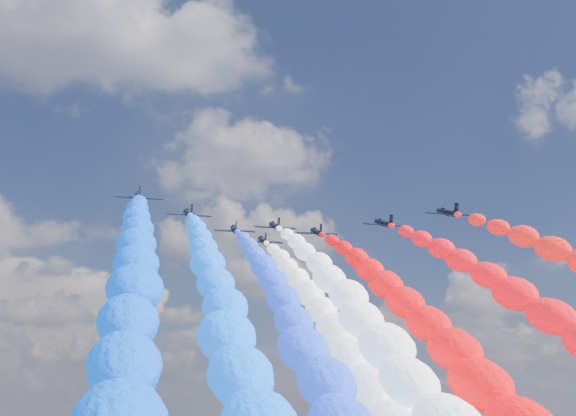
{
  "coord_description": "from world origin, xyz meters",
  "views": [
    {
      "loc": [
        -29.32,
        -140.23,
        68.61
      ],
      "look_at": [
        0.0,
        4.0,
        109.99
      ],
      "focal_mm": 47.96,
      "sensor_mm": 36.0,
      "label": 1
    }
  ],
  "objects": [
    {
      "name": "jet_6",
      "position": [
        20.06,
        4.51,
        107.99
      ],
      "size": [
        9.08,
        12.02,
        6.2
      ],
      "primitive_type": null,
      "rotation": [
        0.34,
        0.0,
        0.05
      ],
      "color": "black"
    },
    {
      "name": "jet_1",
      "position": [
        -19.57,
        4.63,
        107.99
      ],
      "size": [
        9.3,
        12.17,
        6.2
      ],
      "primitive_type": null,
      "rotation": [
        0.34,
        0.0,
        0.07
      ],
      "color": "black"
    },
    {
      "name": "trail_5",
      "position": [
        8.36,
        -41.81,
        80.61
      ],
      "size": [
        6.97,
        110.27,
        58.49
      ],
      "primitive_type": null,
      "color": "red"
    },
    {
      "name": "jet_3",
      "position": [
        -1.3,
        11.14,
        107.99
      ],
      "size": [
        8.59,
        11.67,
        6.2
      ],
      "primitive_type": null,
      "rotation": [
        0.34,
        0.0,
        0.01
      ],
      "color": "black"
    },
    {
      "name": "jet_5",
      "position": [
        8.36,
        14.41,
        107.99
      ],
      "size": [
        8.72,
        11.76,
        6.2
      ],
      "primitive_type": null,
      "rotation": [
        0.34,
        0.0,
        -0.02
      ],
      "color": "black"
    },
    {
      "name": "jet_2",
      "position": [
        -9.13,
        15.61,
        107.99
      ],
      "size": [
        9.14,
        12.06,
        6.2
      ],
      "primitive_type": null,
      "rotation": [
        0.34,
        0.0,
        -0.05
      ],
      "color": "black"
    },
    {
      "name": "trail_3",
      "position": [
        -1.3,
        -45.08,
        80.61
      ],
      "size": [
        6.97,
        110.27,
        58.49
      ],
      "primitive_type": null,
      "color": "white"
    },
    {
      "name": "trail_0",
      "position": [
        -29.26,
        -61.61,
        80.61
      ],
      "size": [
        6.97,
        110.27,
        58.49
      ],
      "primitive_type": null,
      "color": "#043FDD"
    },
    {
      "name": "jet_4",
      "position": [
        -1.58,
        24.34,
        107.99
      ],
      "size": [
        8.78,
        11.8,
        6.2
      ],
      "primitive_type": null,
      "rotation": [
        0.34,
        0.0,
        -0.02
      ],
      "color": "black"
    },
    {
      "name": "jet_0",
      "position": [
        -29.26,
        -5.39,
        107.99
      ],
      "size": [
        8.81,
        11.83,
        6.2
      ],
      "primitive_type": null,
      "rotation": [
        0.34,
        0.0,
        0.02
      ],
      "color": "black"
    },
    {
      "name": "jet_7",
      "position": [
        29.51,
        -5.94,
        107.99
      ],
      "size": [
        8.69,
        11.74,
        6.2
      ],
      "primitive_type": null,
      "rotation": [
        0.34,
        0.0,
        0.01
      ],
      "color": "black"
    },
    {
      "name": "trail_2",
      "position": [
        -9.13,
        -40.61,
        80.61
      ],
      "size": [
        6.97,
        110.27,
        58.49
      ],
      "primitive_type": null,
      "color": "blue"
    },
    {
      "name": "trail_1",
      "position": [
        -19.57,
        -51.58,
        80.61
      ],
      "size": [
        6.97,
        110.27,
        58.49
      ],
      "primitive_type": null,
      "color": "#085AFF"
    },
    {
      "name": "trail_6",
      "position": [
        20.06,
        -51.71,
        80.61
      ],
      "size": [
        6.97,
        110.27,
        58.49
      ],
      "primitive_type": null,
      "color": "red"
    },
    {
      "name": "trail_4",
      "position": [
        -1.58,
        -31.87,
        80.61
      ],
      "size": [
        6.97,
        110.27,
        58.49
      ],
      "primitive_type": null,
      "color": "white"
    }
  ]
}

